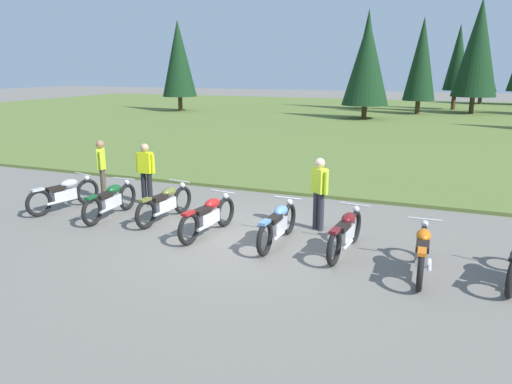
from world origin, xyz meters
name	(u,v)px	position (x,y,z in m)	size (l,w,h in m)	color
ground_plane	(246,238)	(0.00, 0.00, 0.00)	(140.00, 140.00, 0.00)	slate
grass_moorland	(388,120)	(0.00, 25.85, 0.05)	(80.00, 44.00, 0.10)	#5B7033
motorcycle_silver	(64,194)	(-5.23, 0.24, 0.44)	(0.76, 2.06, 0.88)	black
motorcycle_british_green	(111,200)	(-3.70, 0.17, 0.44)	(0.62, 2.10, 0.88)	black
motorcycle_olive	(165,203)	(-2.31, 0.46, 0.44)	(0.62, 2.10, 0.88)	black
motorcycle_red	(208,216)	(-0.86, -0.09, 0.44)	(0.62, 2.09, 0.88)	black
motorcycle_sky_blue	(278,224)	(0.76, -0.06, 0.44)	(0.62, 2.10, 0.88)	black
motorcycle_maroon	(346,232)	(2.18, -0.05, 0.44)	(0.62, 2.10, 0.88)	black
motorcycle_orange	(422,251)	(3.66, -0.55, 0.44)	(0.62, 2.10, 0.88)	black
rider_near_row_end	(319,190)	(1.31, 1.16, 0.95)	(0.46, 0.39, 1.67)	#2D2D38
rider_with_back_turned	(102,166)	(-5.03, 1.54, 0.95)	(0.39, 0.45, 1.67)	#4C4233
rider_checking_bike	(146,170)	(-3.54, 1.49, 0.95)	(0.55, 0.24, 1.67)	black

